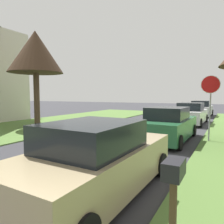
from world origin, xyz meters
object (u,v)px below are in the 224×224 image
(curbside_mailbox, at_px, (174,181))
(parked_sedan_green, at_px, (168,125))
(parked_sedan_silver, at_px, (201,109))
(street_tree_left_mid_b, at_px, (35,52))
(parked_sedan_tan, at_px, (97,161))
(stop_sign_far, at_px, (210,94))
(parked_sedan_white, at_px, (191,114))

(curbside_mailbox, bearing_deg, parked_sedan_green, 104.44)
(curbside_mailbox, bearing_deg, parked_sedan_silver, 95.12)
(street_tree_left_mid_b, height_order, parked_sedan_tan, street_tree_left_mid_b)
(street_tree_left_mid_b, distance_m, parked_sedan_green, 9.85)
(parked_sedan_tan, xyz_separation_m, parked_sedan_silver, (0.02, 19.46, 0.00))
(parked_sedan_silver, distance_m, curbside_mailbox, 20.66)
(stop_sign_far, xyz_separation_m, parked_sedan_tan, (-1.69, -6.77, -1.46))
(parked_sedan_tan, height_order, parked_sedan_silver, same)
(parked_sedan_tan, xyz_separation_m, curbside_mailbox, (1.86, -1.11, 0.33))
(parked_sedan_white, bearing_deg, stop_sign_far, -74.62)
(street_tree_left_mid_b, xyz_separation_m, parked_sedan_white, (8.91, 6.54, -4.22))
(stop_sign_far, height_order, parked_sedan_tan, stop_sign_far)
(stop_sign_far, relative_size, parked_sedan_green, 0.67)
(parked_sedan_silver, bearing_deg, curbside_mailbox, -84.88)
(parked_sedan_green, bearing_deg, parked_sedan_tan, -89.81)
(curbside_mailbox, bearing_deg, parked_sedan_white, 97.56)
(stop_sign_far, distance_m, curbside_mailbox, 7.97)
(parked_sedan_green, bearing_deg, stop_sign_far, 18.85)
(parked_sedan_silver, bearing_deg, parked_sedan_tan, -90.05)
(parked_sedan_tan, distance_m, parked_sedan_silver, 19.46)
(street_tree_left_mid_b, relative_size, parked_sedan_silver, 1.42)
(stop_sign_far, relative_size, street_tree_left_mid_b, 0.47)
(stop_sign_far, relative_size, parked_sedan_white, 0.67)
(stop_sign_far, bearing_deg, parked_sedan_white, 105.38)
(parked_sedan_white, xyz_separation_m, parked_sedan_silver, (0.02, 6.56, 0.00))
(parked_sedan_green, relative_size, parked_sedan_silver, 1.00)
(parked_sedan_green, height_order, parked_sedan_white, same)
(parked_sedan_green, relative_size, parked_sedan_white, 1.00)
(street_tree_left_mid_b, height_order, parked_sedan_white, street_tree_left_mid_b)
(street_tree_left_mid_b, height_order, curbside_mailbox, street_tree_left_mid_b)
(stop_sign_far, bearing_deg, parked_sedan_green, -161.15)
(parked_sedan_white, bearing_deg, parked_sedan_green, -90.18)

